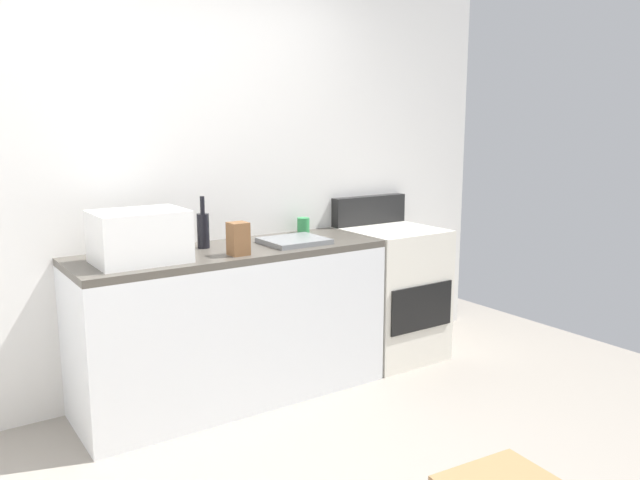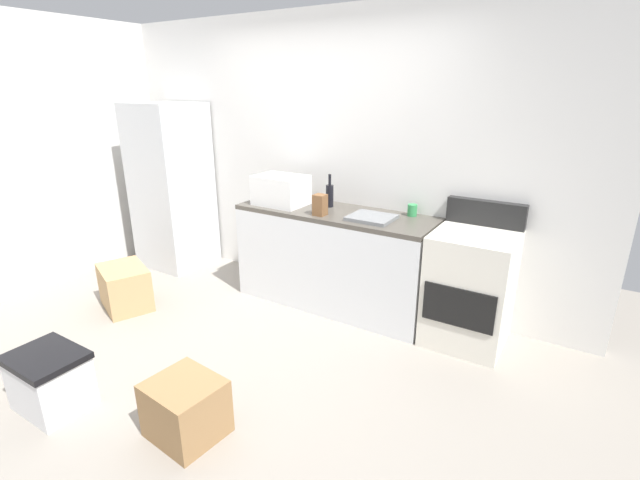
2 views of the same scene
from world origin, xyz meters
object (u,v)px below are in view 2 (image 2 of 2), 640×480
object	(u,v)px
wine_bottle	(330,195)
knife_block	(320,205)
refrigerator	(172,187)
cardboard_box_large	(186,409)
coffee_mug	(412,210)
stove_oven	(470,287)
storage_bin	(50,380)
microwave	(281,190)
cardboard_box_medium	(125,287)

from	to	relation	value
wine_bottle	knife_block	bearing A→B (deg)	-75.13
refrigerator	cardboard_box_large	size ratio (longest dim) A/B	4.41
wine_bottle	coffee_mug	distance (m)	0.76
stove_oven	wine_bottle	size ratio (longest dim) A/B	3.67
coffee_mug	knife_block	distance (m)	0.78
stove_oven	cardboard_box_large	bearing A→B (deg)	-119.92
storage_bin	wine_bottle	bearing A→B (deg)	73.67
stove_oven	coffee_mug	size ratio (longest dim) A/B	11.00
cardboard_box_large	stove_oven	bearing A→B (deg)	60.08
microwave	coffee_mug	bearing A→B (deg)	13.06
refrigerator	cardboard_box_medium	xyz separation A→B (m)	(0.45, -1.03, -0.70)
knife_block	storage_bin	bearing A→B (deg)	-110.46
coffee_mug	storage_bin	world-z (taller)	coffee_mug
refrigerator	cardboard_box_large	world-z (taller)	refrigerator
coffee_mug	storage_bin	size ratio (longest dim) A/B	0.22
knife_block	storage_bin	xyz separation A→B (m)	(-0.75, -2.01, -0.80)
cardboard_box_large	microwave	bearing A→B (deg)	109.63
stove_oven	coffee_mug	xyz separation A→B (m)	(-0.59, 0.21, 0.48)
coffee_mug	storage_bin	bearing A→B (deg)	-120.63
coffee_mug	cardboard_box_large	xyz separation A→B (m)	(-0.52, -2.12, -0.78)
coffee_mug	microwave	bearing A→B (deg)	-166.94
wine_bottle	knife_block	distance (m)	0.30
knife_block	storage_bin	world-z (taller)	knife_block
cardboard_box_large	cardboard_box_medium	size ratio (longest dim) A/B	0.77
coffee_mug	storage_bin	xyz separation A→B (m)	(-1.43, -2.41, -0.76)
stove_oven	knife_block	size ratio (longest dim) A/B	6.11
wine_bottle	microwave	bearing A→B (deg)	-158.65
microwave	wine_bottle	distance (m)	0.46
coffee_mug	cardboard_box_medium	xyz separation A→B (m)	(-2.24, -1.29, -0.76)
storage_bin	knife_block	bearing A→B (deg)	69.54
coffee_mug	storage_bin	distance (m)	2.90
knife_block	cardboard_box_medium	distance (m)	1.97
refrigerator	wine_bottle	xyz separation A→B (m)	(1.93, 0.16, 0.12)
cardboard_box_large	cardboard_box_medium	distance (m)	1.91
refrigerator	coffee_mug	bearing A→B (deg)	5.59
microwave	coffee_mug	size ratio (longest dim) A/B	4.60
refrigerator	storage_bin	distance (m)	2.58
wine_bottle	cardboard_box_large	world-z (taller)	wine_bottle
cardboard_box_large	refrigerator	bearing A→B (deg)	139.33
microwave	cardboard_box_large	distance (m)	2.15
cardboard_box_medium	coffee_mug	bearing A→B (deg)	29.98
refrigerator	coffee_mug	xyz separation A→B (m)	(2.68, 0.26, 0.06)
microwave	cardboard_box_medium	xyz separation A→B (m)	(-1.06, -1.02, -0.84)
microwave	cardboard_box_large	size ratio (longest dim) A/B	1.14
knife_block	cardboard_box_medium	world-z (taller)	knife_block
coffee_mug	refrigerator	bearing A→B (deg)	-174.41
knife_block	stove_oven	bearing A→B (deg)	8.46
cardboard_box_large	wine_bottle	bearing A→B (deg)	96.62
refrigerator	knife_block	world-z (taller)	refrigerator
wine_bottle	cardboard_box_medium	bearing A→B (deg)	-141.43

